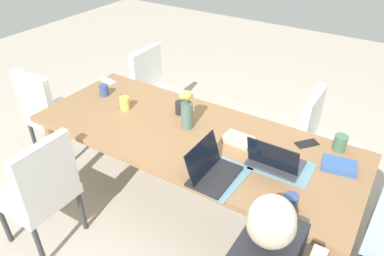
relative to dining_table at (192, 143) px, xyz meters
The scene contains 20 objects.
ground_plane 0.68m from the dining_table, ahead, with size 10.00×10.00×0.00m, color #B2A899.
dining_table is the anchor object (origin of this frame).
chair_far_left_far 1.06m from the dining_table, 47.06° to the left, with size 0.44×0.44×0.90m.
chair_near_right_near 1.07m from the dining_table, 133.82° to the right, with size 0.44×0.44×0.90m.
chair_head_right_right_mid 1.50m from the dining_table, ahead, with size 0.44×0.44×0.90m.
chair_near_right_far 1.23m from the dining_table, 40.77° to the right, with size 0.44×0.44×0.90m.
flower_vase 0.24m from the dining_table, 34.92° to the right, with size 0.11×0.09×0.30m.
placemat_head_left_left_near 0.66m from the dining_table, behind, with size 0.36×0.26×0.00m, color slate.
placemat_far_left_mid 0.49m from the dining_table, 142.36° to the left, with size 0.36×0.26×0.00m, color slate.
laptop_head_left_left_near 0.62m from the dining_table, behind, with size 0.32×0.22×0.21m.
laptop_far_left_mid 0.47m from the dining_table, 136.52° to the left, with size 0.22×0.32×0.21m.
coffee_mug_near_left 0.98m from the dining_table, 158.59° to the right, with size 0.08×0.08×0.11m, color #47704C.
coffee_mug_near_right 0.32m from the dining_table, 40.03° to the right, with size 0.08×0.08×0.10m, color #232328.
coffee_mug_centre_left 0.88m from the dining_table, 158.94° to the left, with size 0.08×0.08×0.09m, color #33477A.
coffee_mug_centre_right 0.93m from the dining_table, ahead, with size 0.07×0.07×0.09m, color #33477A.
coffee_mug_far_left 0.63m from the dining_table, ahead, with size 0.07×0.07×0.10m, color #DBC64C.
book_red_cover 0.33m from the dining_table, 163.36° to the right, with size 0.20×0.14×0.03m, color #B2A38E.
book_blue_cover 0.97m from the dining_table, behind, with size 0.20×0.14×0.04m, color #335693.
phone_black 0.78m from the dining_table, 156.47° to the right, with size 0.15×0.07×0.01m, color black.
phone_silver 1.11m from the dining_table, 15.77° to the right, with size 0.15×0.07×0.01m, color silver.
Camera 1 is at (-1.11, 1.76, 2.17)m, focal length 34.03 mm.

